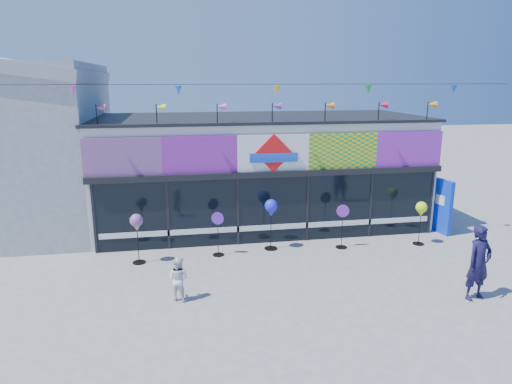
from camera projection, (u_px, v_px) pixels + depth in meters
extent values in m
plane|color=slate|center=(299.00, 285.00, 12.44)|extent=(80.00, 80.00, 0.00)
cube|color=silver|center=(259.00, 171.00, 17.69)|extent=(12.00, 5.00, 4.00)
cube|color=black|center=(273.00, 210.00, 15.45)|extent=(11.60, 0.12, 2.30)
cube|color=black|center=(273.00, 174.00, 15.11)|extent=(12.00, 0.30, 0.20)
cube|color=white|center=(273.00, 227.00, 15.56)|extent=(11.40, 0.10, 0.18)
cube|color=black|center=(259.00, 117.00, 17.20)|extent=(12.20, 5.20, 0.10)
cube|color=black|center=(94.00, 219.00, 14.47)|extent=(0.08, 0.14, 2.30)
cube|color=black|center=(168.00, 215.00, 14.85)|extent=(0.08, 0.14, 2.30)
cube|color=black|center=(238.00, 212.00, 15.24)|extent=(0.08, 0.14, 2.30)
cube|color=black|center=(307.00, 208.00, 15.64)|extent=(0.08, 0.14, 2.30)
cube|color=black|center=(370.00, 205.00, 16.03)|extent=(0.08, 0.14, 2.30)
cube|color=black|center=(430.00, 202.00, 16.41)|extent=(0.08, 0.14, 2.30)
cube|color=red|center=(122.00, 157.00, 14.16)|extent=(2.40, 0.08, 1.20)
cube|color=purple|center=(200.00, 155.00, 14.56)|extent=(2.40, 0.08, 1.20)
cube|color=white|center=(273.00, 153.00, 14.96)|extent=(2.40, 0.08, 1.20)
cube|color=yellow|center=(343.00, 151.00, 15.36)|extent=(2.40, 0.08, 1.20)
cube|color=purple|center=(409.00, 149.00, 15.77)|extent=(2.40, 0.08, 1.20)
cube|color=red|center=(274.00, 153.00, 14.90)|extent=(1.27, 0.06, 1.27)
cube|color=blue|center=(274.00, 158.00, 14.92)|extent=(1.60, 0.05, 0.30)
cube|color=orange|center=(152.00, 220.00, 14.85)|extent=(0.78, 0.03, 0.78)
cube|color=#1826D3|center=(193.00, 213.00, 15.03)|extent=(0.92, 0.03, 0.92)
cube|color=#199F18|center=(233.00, 201.00, 15.18)|extent=(0.78, 0.03, 0.78)
cube|color=#F752D3|center=(272.00, 216.00, 15.54)|extent=(0.92, 0.03, 0.92)
cube|color=yellow|center=(311.00, 207.00, 15.71)|extent=(0.78, 0.03, 0.78)
cube|color=red|center=(348.00, 195.00, 15.84)|extent=(0.92, 0.03, 0.92)
cube|color=#E7420C|center=(383.00, 206.00, 16.18)|extent=(0.78, 0.03, 0.78)
cylinder|color=black|center=(97.00, 116.00, 13.96)|extent=(0.03, 0.03, 0.70)
cone|color=#D94879|center=(101.00, 108.00, 13.92)|extent=(0.30, 0.22, 0.22)
cylinder|color=black|center=(157.00, 115.00, 14.26)|extent=(0.03, 0.03, 0.70)
cone|color=#E5FF15|center=(161.00, 107.00, 14.22)|extent=(0.30, 0.22, 0.22)
cylinder|color=black|center=(217.00, 115.00, 14.58)|extent=(0.03, 0.03, 0.70)
cone|color=#F050BA|center=(221.00, 107.00, 14.54)|extent=(0.30, 0.22, 0.22)
cylinder|color=black|center=(272.00, 114.00, 14.88)|extent=(0.03, 0.03, 0.70)
cone|color=purple|center=(276.00, 106.00, 14.84)|extent=(0.30, 0.22, 0.22)
cylinder|color=black|center=(325.00, 113.00, 15.18)|extent=(0.03, 0.03, 0.70)
cone|color=orange|center=(329.00, 106.00, 15.15)|extent=(0.30, 0.22, 0.22)
cylinder|color=black|center=(379.00, 112.00, 15.50)|extent=(0.03, 0.03, 0.70)
cone|color=red|center=(383.00, 105.00, 15.46)|extent=(0.30, 0.22, 0.22)
cylinder|color=black|center=(427.00, 112.00, 15.80)|extent=(0.03, 0.03, 0.70)
cone|color=orange|center=(432.00, 104.00, 15.77)|extent=(0.30, 0.22, 0.22)
cylinder|color=black|center=(277.00, 84.00, 14.03)|extent=(16.00, 0.01, 0.01)
cone|color=#ED4FBC|center=(73.00, 91.00, 13.07)|extent=(0.20, 0.20, 0.28)
cone|color=blue|center=(178.00, 91.00, 13.57)|extent=(0.20, 0.20, 0.28)
cone|color=#F3AC14|center=(277.00, 90.00, 14.07)|extent=(0.20, 0.20, 0.28)
cone|color=#17962A|center=(368.00, 90.00, 14.58)|extent=(0.20, 0.20, 0.28)
cone|color=blue|center=(454.00, 89.00, 15.08)|extent=(0.20, 0.20, 0.28)
cube|color=#0E38DB|center=(442.00, 206.00, 16.47)|extent=(0.29, 1.00, 1.97)
cube|color=white|center=(440.00, 200.00, 16.39)|extent=(0.10, 0.44, 0.35)
cylinder|color=black|center=(139.00, 262.00, 13.91)|extent=(0.39, 0.39, 0.03)
cylinder|color=black|center=(138.00, 242.00, 13.76)|extent=(0.02, 0.02, 1.28)
sphere|color=orange|center=(136.00, 220.00, 13.59)|extent=(0.39, 0.39, 0.39)
cone|color=orange|center=(137.00, 228.00, 13.65)|extent=(0.20, 0.20, 0.18)
cylinder|color=black|center=(218.00, 255.00, 14.52)|extent=(0.36, 0.36, 0.03)
cylinder|color=black|center=(218.00, 237.00, 14.38)|extent=(0.02, 0.02, 1.18)
cylinder|color=#5723A6|center=(218.00, 218.00, 14.23)|extent=(0.39, 0.17, 0.40)
cylinder|color=black|center=(271.00, 248.00, 15.06)|extent=(0.43, 0.43, 0.03)
cylinder|color=black|center=(271.00, 228.00, 14.89)|extent=(0.03, 0.03, 1.39)
sphere|color=#1924DC|center=(271.00, 206.00, 14.71)|extent=(0.43, 0.43, 0.43)
cone|color=#1924DC|center=(271.00, 214.00, 14.77)|extent=(0.21, 0.21, 0.19)
cylinder|color=black|center=(341.00, 247.00, 15.17)|extent=(0.38, 0.38, 0.03)
cylinder|color=black|center=(342.00, 229.00, 15.02)|extent=(0.02, 0.02, 1.22)
cylinder|color=purple|center=(343.00, 211.00, 14.87)|extent=(0.41, 0.09, 0.41)
cylinder|color=black|center=(418.00, 244.00, 15.49)|extent=(0.38, 0.38, 0.03)
cylinder|color=black|center=(420.00, 226.00, 15.34)|extent=(0.02, 0.02, 1.23)
sphere|color=#CCFA15|center=(421.00, 207.00, 15.18)|extent=(0.38, 0.38, 0.38)
cone|color=#CCFA15|center=(421.00, 214.00, 15.24)|extent=(0.19, 0.19, 0.17)
imported|color=#161137|center=(479.00, 263.00, 11.43)|extent=(0.79, 0.60, 1.95)
imported|color=white|center=(179.00, 278.00, 11.48)|extent=(0.64, 0.57, 1.14)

